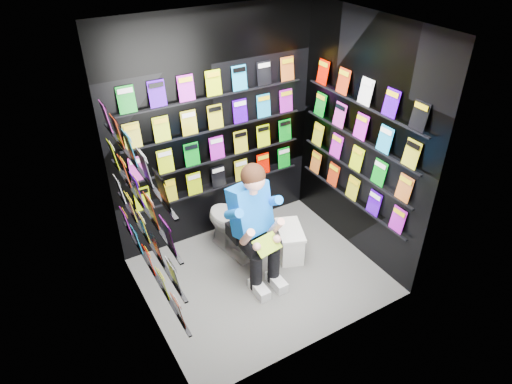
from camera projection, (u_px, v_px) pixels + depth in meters
floor at (261, 276)px, 4.93m from camera, size 2.40×2.40×0.00m
ceiling at (264, 27)px, 3.52m from camera, size 2.40×2.40×0.00m
wall_back at (215, 132)px, 4.95m from camera, size 2.40×0.04×2.60m
wall_front at (329, 229)px, 3.50m from camera, size 2.40×0.04×2.60m
wall_left at (137, 210)px, 3.72m from camera, size 0.04×2.00×2.60m
wall_right at (361, 143)px, 4.74m from camera, size 0.04×2.00×2.60m
comics_back at (216, 133)px, 4.93m from camera, size 2.10×0.06×1.37m
comics_left at (140, 208)px, 3.73m from camera, size 0.06×1.70×1.37m
comics_right at (359, 143)px, 4.72m from camera, size 0.06×1.70×1.37m
toilet at (233, 223)px, 5.12m from camera, size 0.54×0.81×0.73m
longbox at (289, 243)px, 5.14m from camera, size 0.39×0.50×0.33m
longbox_lid at (290, 230)px, 5.05m from camera, size 0.42×0.53×0.03m
reader at (249, 209)px, 4.61m from camera, size 0.67×0.88×1.48m
held_comic at (267, 244)px, 4.47m from camera, size 0.30×0.20×0.12m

